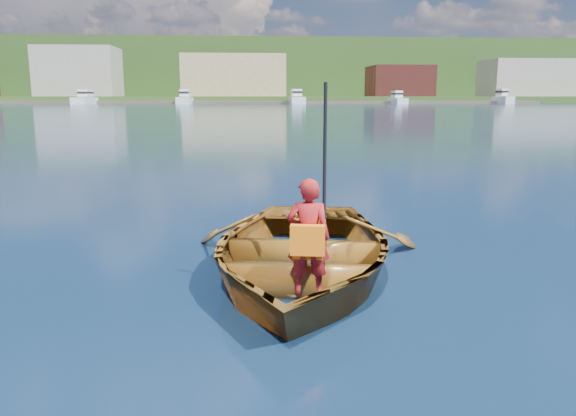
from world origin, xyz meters
TOP-DOWN VIEW (x-y plane):
  - ground at (0.00, 0.00)m, footprint 600.00×600.00m
  - rowboat at (-0.47, -0.39)m, footprint 3.79×4.82m
  - child_paddler at (-0.47, -1.30)m, footprint 0.48×0.38m
  - shoreline at (0.00, 236.61)m, footprint 400.00×140.00m
  - dock at (-1.74, 148.00)m, footprint 160.03×10.23m
  - waterfront_buildings at (-7.74, 165.00)m, footprint 202.00×16.00m
  - marina_yachts at (-6.14, 143.32)m, footprint 140.58×12.84m
  - hillside_trees at (-0.64, 241.48)m, footprint 254.91×71.86m

SIDE VIEW (x-z plane):
  - ground at x=0.00m, z-range 0.00..0.00m
  - rowboat at x=-0.47m, z-range -0.15..0.75m
  - dock at x=-1.74m, z-range 0.00..0.80m
  - child_paddler at x=-0.47m, z-range -0.36..1.76m
  - marina_yachts at x=-6.14m, z-range -0.77..3.49m
  - waterfront_buildings at x=-7.74m, z-range 0.74..14.74m
  - shoreline at x=0.00m, z-range -0.68..21.32m
  - hillside_trees at x=-0.64m, z-range 7.04..30.24m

